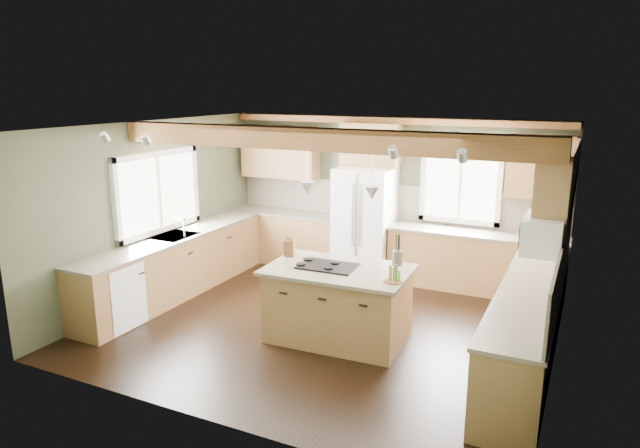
% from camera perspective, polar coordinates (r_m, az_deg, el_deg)
% --- Properties ---
extents(floor, '(5.60, 5.60, 0.00)m').
position_cam_1_polar(floor, '(7.68, 0.58, -10.01)').
color(floor, black).
rests_on(floor, ground).
extents(ceiling, '(5.60, 5.60, 0.00)m').
position_cam_1_polar(ceiling, '(7.04, 0.63, 9.74)').
color(ceiling, silver).
rests_on(ceiling, wall_back).
extents(wall_back, '(5.60, 0.00, 5.60)m').
position_cam_1_polar(wall_back, '(9.52, 7.04, 2.79)').
color(wall_back, '#404531').
rests_on(wall_back, ground).
extents(wall_left, '(0.00, 5.00, 5.00)m').
position_cam_1_polar(wall_left, '(8.78, -16.16, 1.43)').
color(wall_left, '#404531').
rests_on(wall_left, ground).
extents(wall_right, '(0.00, 5.00, 5.00)m').
position_cam_1_polar(wall_right, '(6.61, 23.18, -3.12)').
color(wall_right, '#404531').
rests_on(wall_right, ground).
extents(ceiling_beam, '(5.55, 0.26, 0.26)m').
position_cam_1_polar(ceiling_beam, '(6.77, -0.51, 8.48)').
color(ceiling_beam, brown).
rests_on(ceiling_beam, ceiling).
extents(soffit_trim, '(5.55, 0.20, 0.10)m').
position_cam_1_polar(soffit_trim, '(9.27, 7.07, 10.23)').
color(soffit_trim, brown).
rests_on(soffit_trim, ceiling).
extents(backsplash_back, '(5.58, 0.03, 0.58)m').
position_cam_1_polar(backsplash_back, '(9.52, 7.00, 2.24)').
color(backsplash_back, brown).
rests_on(backsplash_back, wall_back).
extents(backsplash_right, '(0.03, 3.70, 0.58)m').
position_cam_1_polar(backsplash_right, '(6.68, 23.01, -3.74)').
color(backsplash_right, brown).
rests_on(backsplash_right, wall_right).
extents(base_cab_back_left, '(2.02, 0.60, 0.88)m').
position_cam_1_polar(base_cab_back_left, '(10.15, -3.25, -1.42)').
color(base_cab_back_left, brown).
rests_on(base_cab_back_left, floor).
extents(counter_back_left, '(2.06, 0.64, 0.04)m').
position_cam_1_polar(counter_back_left, '(10.04, -3.29, 1.12)').
color(counter_back_left, brown).
rests_on(counter_back_left, base_cab_back_left).
extents(base_cab_back_right, '(2.62, 0.60, 0.88)m').
position_cam_1_polar(base_cab_back_right, '(9.08, 15.20, -3.73)').
color(base_cab_back_right, brown).
rests_on(base_cab_back_right, floor).
extents(counter_back_right, '(2.66, 0.64, 0.04)m').
position_cam_1_polar(counter_back_right, '(8.96, 15.38, -0.92)').
color(counter_back_right, brown).
rests_on(counter_back_right, base_cab_back_right).
extents(base_cab_left, '(0.60, 3.70, 0.88)m').
position_cam_1_polar(base_cab_left, '(8.85, -14.12, -4.13)').
color(base_cab_left, brown).
rests_on(base_cab_left, floor).
extents(counter_left, '(0.64, 3.74, 0.04)m').
position_cam_1_polar(counter_left, '(8.72, -14.29, -1.25)').
color(counter_left, brown).
rests_on(counter_left, base_cab_left).
extents(base_cab_right, '(0.60, 3.70, 0.88)m').
position_cam_1_polar(base_cab_right, '(6.95, 20.04, -9.56)').
color(base_cab_right, brown).
rests_on(base_cab_right, floor).
extents(counter_right, '(0.64, 3.74, 0.04)m').
position_cam_1_polar(counter_right, '(6.79, 20.36, -5.98)').
color(counter_right, brown).
rests_on(counter_right, base_cab_right).
extents(upper_cab_back_left, '(1.40, 0.35, 0.90)m').
position_cam_1_polar(upper_cab_back_left, '(10.08, -4.03, 7.20)').
color(upper_cab_back_left, brown).
rests_on(upper_cab_back_left, wall_back).
extents(upper_cab_over_fridge, '(0.96, 0.35, 0.70)m').
position_cam_1_polar(upper_cab_over_fridge, '(9.33, 5.09, 7.90)').
color(upper_cab_over_fridge, brown).
rests_on(upper_cab_over_fridge, wall_back).
extents(upper_cab_right, '(0.35, 2.20, 0.90)m').
position_cam_1_polar(upper_cab_right, '(7.36, 22.69, 3.75)').
color(upper_cab_right, brown).
rests_on(upper_cab_right, wall_right).
extents(upper_cab_back_corner, '(0.90, 0.35, 0.90)m').
position_cam_1_polar(upper_cab_back_corner, '(8.78, 21.18, 5.35)').
color(upper_cab_back_corner, brown).
rests_on(upper_cab_back_corner, wall_back).
extents(window_left, '(0.04, 1.60, 1.05)m').
position_cam_1_polar(window_left, '(8.76, -15.95, 3.08)').
color(window_left, white).
rests_on(window_left, wall_left).
extents(window_back, '(1.10, 0.04, 1.00)m').
position_cam_1_polar(window_back, '(9.16, 13.88, 3.65)').
color(window_back, white).
rests_on(window_back, wall_back).
extents(sink, '(0.50, 0.65, 0.03)m').
position_cam_1_polar(sink, '(8.72, -14.29, -1.22)').
color(sink, '#262628').
rests_on(sink, counter_left).
extents(faucet, '(0.02, 0.02, 0.28)m').
position_cam_1_polar(faucet, '(8.57, -13.43, -0.42)').
color(faucet, '#B2B2B7').
rests_on(faucet, sink).
extents(dishwasher, '(0.60, 0.60, 0.84)m').
position_cam_1_polar(dishwasher, '(7.95, -20.06, -6.68)').
color(dishwasher, white).
rests_on(dishwasher, floor).
extents(oven, '(0.60, 0.72, 0.84)m').
position_cam_1_polar(oven, '(5.78, 18.47, -14.43)').
color(oven, white).
rests_on(oven, floor).
extents(microwave, '(0.40, 0.70, 0.38)m').
position_cam_1_polar(microwave, '(6.51, 21.44, -0.93)').
color(microwave, white).
rests_on(microwave, wall_right).
extents(pendant_left, '(0.18, 0.18, 0.16)m').
position_cam_1_polar(pendant_left, '(6.88, -1.26, 3.60)').
color(pendant_left, '#B2B2B7').
rests_on(pendant_left, ceiling).
extents(pendant_right, '(0.18, 0.18, 0.16)m').
position_cam_1_polar(pendant_right, '(6.59, 5.22, 3.09)').
color(pendant_right, '#B2B2B7').
rests_on(pendant_right, ceiling).
extents(refrigerator, '(0.90, 0.74, 1.80)m').
position_cam_1_polar(refrigerator, '(9.35, 4.48, 0.15)').
color(refrigerator, white).
rests_on(refrigerator, floor).
extents(island, '(1.67, 1.07, 0.88)m').
position_cam_1_polar(island, '(7.12, 1.82, -8.11)').
color(island, brown).
rests_on(island, floor).
extents(island_top, '(1.79, 1.18, 0.04)m').
position_cam_1_polar(island_top, '(6.96, 1.84, -4.60)').
color(island_top, brown).
rests_on(island_top, island).
extents(cooktop, '(0.73, 0.50, 0.02)m').
position_cam_1_polar(cooktop, '(7.00, 0.81, -4.23)').
color(cooktop, black).
rests_on(cooktop, island_top).
extents(knife_block, '(0.15, 0.12, 0.21)m').
position_cam_1_polar(knife_block, '(7.41, -3.09, -2.45)').
color(knife_block, brown).
rests_on(knife_block, island_top).
extents(utensil_crock, '(0.14, 0.14, 0.17)m').
position_cam_1_polar(utensil_crock, '(7.14, 7.73, -3.35)').
color(utensil_crock, '#3E3432').
rests_on(utensil_crock, island_top).
extents(bottle_tray, '(0.26, 0.26, 0.20)m').
position_cam_1_polar(bottle_tray, '(6.51, 7.34, -4.90)').
color(bottle_tray, brown).
rests_on(bottle_tray, island_top).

